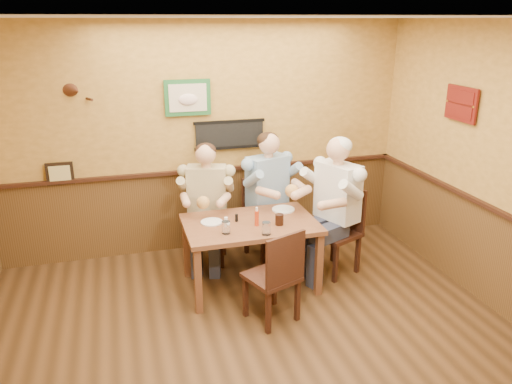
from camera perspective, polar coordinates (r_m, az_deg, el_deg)
The scene contains 17 objects.
room at distance 3.90m, azimuth 2.22°, elevation 2.73°, with size 5.02×5.03×2.81m.
dining_table at distance 5.34m, azimuth -0.67°, elevation -4.36°, with size 1.40×0.90×0.75m.
chair_back_left at distance 5.97m, azimuth -5.49°, elevation -3.87°, with size 0.43×0.43×0.92m, color #381C11, non-canonical shape.
chair_back_right at distance 6.09m, azimuth 1.27°, elevation -3.01°, with size 0.45×0.45×0.98m, color #381C11, non-canonical shape.
chair_right_end at distance 5.76m, azimuth 9.08°, elevation -4.46°, with size 0.46×0.46×1.00m, color #381C11, non-canonical shape.
chair_near_side at distance 4.83m, azimuth 1.79°, elevation -9.40°, with size 0.44×0.44×0.96m, color #381C11, non-canonical shape.
diner_tan_shirt at distance 5.89m, azimuth -5.55°, elevation -2.10°, with size 0.61×0.61×1.32m, color #C4B487, non-canonical shape.
diner_blue_polo at distance 6.01m, azimuth 1.28°, elevation -1.16°, with size 0.64×0.64×1.40m, color #7A99B7, non-canonical shape.
diner_white_elder at distance 5.68m, azimuth 9.20°, elevation -2.48°, with size 0.66×0.66×1.43m, color silver, non-canonical shape.
water_glass_left at distance 5.01m, azimuth -3.46°, elevation -4.06°, with size 0.09×0.09×0.13m, color white.
water_glass_mid at distance 4.98m, azimuth 1.18°, elevation -4.18°, with size 0.09×0.09×0.13m, color white.
cola_tumbler at distance 5.22m, azimuth 2.69°, elevation -3.16°, with size 0.09×0.09×0.12m, color black.
hot_sauce_bottle at distance 5.18m, azimuth 0.09°, elevation -2.91°, with size 0.04×0.04×0.18m, color #BA3413.
salt_shaker at distance 5.20m, azimuth -3.44°, elevation -3.38°, with size 0.04×0.04×0.09m, color white.
pepper_shaker at distance 5.30m, azimuth -2.24°, elevation -2.98°, with size 0.03×0.03×0.08m, color black.
plate_far_left at distance 5.30m, azimuth -5.08°, elevation -3.44°, with size 0.23×0.23×0.02m, color silver.
plate_far_right at distance 5.63m, azimuth 3.14°, elevation -1.99°, with size 0.26×0.26×0.02m, color white.
Camera 1 is at (-1.04, -3.38, 2.79)m, focal length 35.00 mm.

